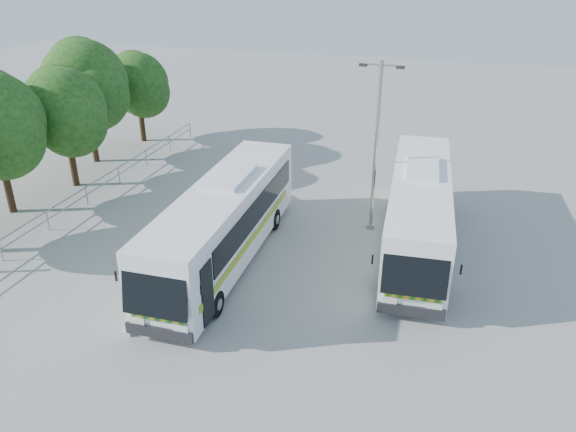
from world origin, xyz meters
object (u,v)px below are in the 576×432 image
(tree_far_d, at_px, (86,83))
(coach_adjacent, at_px, (419,210))
(tree_far_e, at_px, (138,84))
(coach_main, at_px, (224,221))
(lamppost, at_px, (376,141))
(tree_far_c, at_px, (65,110))

(tree_far_d, relative_size, coach_adjacent, 0.61)
(tree_far_e, xyz_separation_m, coach_main, (11.63, -13.48, -2.06))
(lamppost, bearing_deg, coach_main, -135.39)
(lamppost, bearing_deg, tree_far_c, -178.79)
(tree_far_e, distance_m, coach_main, 17.92)
(tree_far_c, bearing_deg, lamppost, -1.87)
(tree_far_e, height_order, coach_main, tree_far_e)
(tree_far_d, bearing_deg, tree_far_c, -72.17)
(lamppost, bearing_deg, tree_far_d, 169.59)
(tree_far_e, xyz_separation_m, lamppost, (16.99, -8.74, 0.41))
(tree_far_e, bearing_deg, tree_far_c, -86.46)
(tree_far_c, distance_m, tree_far_d, 3.93)
(tree_far_d, xyz_separation_m, tree_far_e, (0.68, 4.50, -0.93))
(tree_far_c, xyz_separation_m, coach_main, (11.12, -5.28, -2.43))
(tree_far_d, bearing_deg, coach_main, -36.12)
(tree_far_e, distance_m, lamppost, 19.11)
(tree_far_d, relative_size, coach_main, 0.61)
(tree_far_e, xyz_separation_m, coach_adjacent, (19.17, -9.95, -2.09))
(coach_adjacent, bearing_deg, lamppost, 147.28)
(coach_main, distance_m, coach_adjacent, 8.33)
(coach_main, relative_size, coach_adjacent, 1.01)
(tree_far_c, xyz_separation_m, lamppost, (16.48, -0.54, 0.03))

